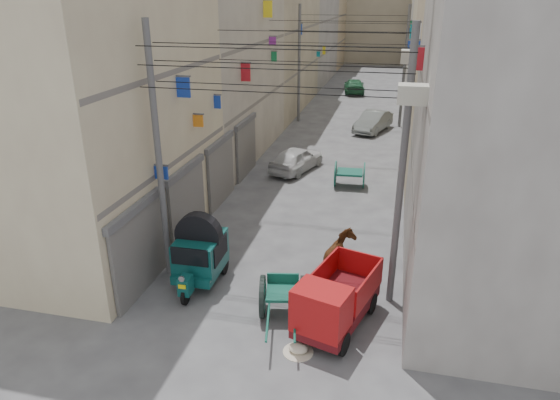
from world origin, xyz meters
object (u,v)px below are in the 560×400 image
(mini_truck, at_px, (332,306))
(distant_car_grey, at_px, (373,122))
(feed_sack, at_px, (298,348))
(second_cart, at_px, (350,174))
(horse, at_px, (339,257))
(distant_car_white, at_px, (297,159))
(distant_car_green, at_px, (354,86))
(tonga_cart, at_px, (283,296))
(auto_rickshaw, at_px, (200,252))

(mini_truck, distance_m, distant_car_grey, 22.21)
(feed_sack, xyz_separation_m, distant_car_grey, (0.49, 23.23, 0.54))
(second_cart, bearing_deg, feed_sack, -93.91)
(horse, relative_size, distant_car_grey, 0.43)
(second_cart, xyz_separation_m, horse, (0.49, -8.35, 0.07))
(mini_truck, height_order, second_cart, mini_truck)
(horse, height_order, distant_car_white, horse)
(horse, bearing_deg, distant_car_grey, -82.13)
(mini_truck, xyz_separation_m, distant_car_green, (-2.80, 36.12, -0.21))
(distant_car_grey, relative_size, distant_car_green, 0.92)
(tonga_cart, xyz_separation_m, horse, (1.28, 2.51, 0.09))
(tonga_cart, relative_size, mini_truck, 0.84)
(mini_truck, relative_size, second_cart, 2.29)
(second_cart, xyz_separation_m, feed_sack, (-0.03, -12.33, -0.55))
(tonga_cart, xyz_separation_m, feed_sack, (0.76, -1.48, -0.52))
(horse, bearing_deg, auto_rickshaw, 24.67)
(mini_truck, relative_size, horse, 1.97)
(tonga_cart, bearing_deg, auto_rickshaw, 146.22)
(mini_truck, bearing_deg, distant_car_green, 110.71)
(mini_truck, bearing_deg, second_cart, 109.75)
(feed_sack, bearing_deg, distant_car_grey, 88.78)
(auto_rickshaw, height_order, distant_car_grey, auto_rickshaw)
(auto_rickshaw, distance_m, distant_car_grey, 20.96)
(tonga_cart, relative_size, feed_sack, 5.79)
(auto_rickshaw, xyz_separation_m, distant_car_grey, (4.21, 20.53, -0.40))
(horse, bearing_deg, feed_sack, 90.26)
(auto_rickshaw, bearing_deg, distant_car_grey, 77.48)
(distant_car_grey, bearing_deg, distant_car_white, -92.79)
(auto_rickshaw, distance_m, distant_car_white, 11.44)
(tonga_cart, bearing_deg, second_cart, 74.44)
(tonga_cart, height_order, feed_sack, tonga_cart)
(mini_truck, distance_m, second_cart, 11.34)
(distant_car_white, height_order, distant_car_green, distant_car_white)
(auto_rickshaw, bearing_deg, distant_car_green, 86.36)
(mini_truck, height_order, distant_car_white, mini_truck)
(auto_rickshaw, distance_m, mini_truck, 4.75)
(second_cart, relative_size, horse, 0.86)
(feed_sack, height_order, distant_car_green, distant_car_green)
(tonga_cart, relative_size, distant_car_green, 0.65)
(second_cart, relative_size, distant_car_green, 0.34)
(horse, distance_m, distant_car_grey, 19.24)
(horse, bearing_deg, second_cart, -78.85)
(second_cart, bearing_deg, distant_car_white, 145.32)
(distant_car_grey, xyz_separation_m, distant_car_green, (-2.58, 13.91, -0.03))
(tonga_cart, distance_m, mini_truck, 1.56)
(distant_car_green, bearing_deg, distant_car_grey, 92.90)
(second_cart, bearing_deg, horse, -90.38)
(feed_sack, bearing_deg, mini_truck, 54.68)
(auto_rickshaw, relative_size, mini_truck, 0.75)
(second_cart, xyz_separation_m, distant_car_grey, (0.46, 10.89, -0.00))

